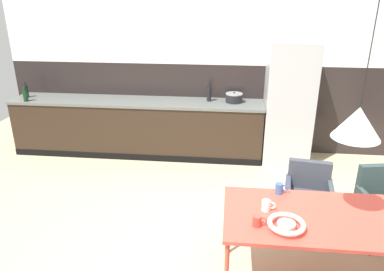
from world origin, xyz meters
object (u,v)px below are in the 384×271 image
(mug_dark_espresso, at_px, (280,188))
(mug_short_terracotta, at_px, (267,206))
(armchair_head_of_table, at_px, (383,196))
(bottle_spice_small, at_px, (209,93))
(bottle_vinegar_dark, at_px, (25,95))
(refrigerator_column, at_px, (288,104))
(bottle_wine_green, at_px, (26,91))
(cooking_pot, at_px, (234,98))
(dining_table, at_px, (340,222))
(mug_glass_clear, at_px, (258,221))
(armchair_by_stool, at_px, (309,188))
(pendant_lamp_over_table_near, at_px, (358,123))
(fruit_bowl, at_px, (286,224))

(mug_dark_espresso, relative_size, mug_short_terracotta, 1.00)
(armchair_head_of_table, relative_size, bottle_spice_small, 2.83)
(bottle_vinegar_dark, bearing_deg, bottle_spice_small, 6.23)
(refrigerator_column, bearing_deg, bottle_wine_green, -179.88)
(refrigerator_column, bearing_deg, cooking_pot, 175.04)
(dining_table, relative_size, mug_glass_clear, 16.87)
(refrigerator_column, xyz_separation_m, cooking_pot, (-0.82, 0.07, 0.05))
(armchair_by_stool, relative_size, bottle_vinegar_dark, 3.27)
(mug_short_terracotta, bearing_deg, refrigerator_column, 78.77)
(refrigerator_column, xyz_separation_m, armchair_by_stool, (0.01, -1.82, -0.42))
(bottle_wine_green, distance_m, pendant_lamp_over_table_near, 5.07)
(refrigerator_column, relative_size, fruit_bowl, 6.18)
(armchair_by_stool, bearing_deg, mug_short_terracotta, 66.87)
(armchair_head_of_table, xyz_separation_m, bottle_spice_small, (-1.94, 2.03, 0.50))
(armchair_head_of_table, height_order, pendant_lamp_over_table_near, pendant_lamp_over_table_near)
(dining_table, xyz_separation_m, fruit_bowl, (-0.47, -0.21, 0.09))
(armchair_by_stool, xyz_separation_m, fruit_bowl, (-0.41, -1.14, 0.30))
(cooking_pot, bearing_deg, fruit_bowl, -82.24)
(mug_short_terracotta, xyz_separation_m, bottle_spice_small, (-0.67, 2.80, 0.22))
(armchair_head_of_table, distance_m, fruit_bowl, 1.56)
(fruit_bowl, distance_m, mug_short_terracotta, 0.28)
(bottle_spice_small, bearing_deg, mug_dark_espresso, -72.02)
(refrigerator_column, xyz_separation_m, bottle_vinegar_dark, (-4.05, -0.22, 0.07))
(bottle_spice_small, bearing_deg, refrigerator_column, -4.14)
(mug_short_terracotta, xyz_separation_m, mug_glass_clear, (-0.09, -0.23, -0.00))
(fruit_bowl, relative_size, bottle_spice_small, 1.03)
(fruit_bowl, bearing_deg, mug_glass_clear, 175.04)
(mug_short_terracotta, bearing_deg, fruit_bowl, -62.22)
(mug_dark_espresso, height_order, mug_short_terracotta, mug_dark_espresso)
(mug_dark_espresso, bearing_deg, refrigerator_column, 80.68)
(refrigerator_column, relative_size, armchair_head_of_table, 2.25)
(armchair_head_of_table, relative_size, mug_glass_clear, 7.18)
(dining_table, bearing_deg, refrigerator_column, 91.32)
(refrigerator_column, xyz_separation_m, bottle_wine_green, (-4.16, -0.01, 0.08))
(refrigerator_column, relative_size, mug_short_terracotta, 15.57)
(refrigerator_column, distance_m, bottle_spice_small, 1.21)
(mug_glass_clear, bearing_deg, refrigerator_column, 77.97)
(armchair_head_of_table, relative_size, fruit_bowl, 2.75)
(mug_dark_espresso, relative_size, bottle_wine_green, 0.47)
(armchair_head_of_table, distance_m, pendant_lamp_over_table_near, 1.51)
(fruit_bowl, bearing_deg, refrigerator_column, 82.19)
(armchair_by_stool, relative_size, mug_dark_espresso, 6.52)
(fruit_bowl, bearing_deg, dining_table, 23.96)
(mug_short_terracotta, bearing_deg, bottle_wine_green, 143.28)
(dining_table, relative_size, cooking_pot, 7.26)
(dining_table, distance_m, armchair_by_stool, 0.96)
(dining_table, relative_size, bottle_vinegar_dark, 8.15)
(bottle_wine_green, bearing_deg, fruit_bowl, -38.18)
(mug_glass_clear, xyz_separation_m, pendant_lamp_over_table_near, (0.69, 0.18, 0.79))
(refrigerator_column, bearing_deg, armchair_head_of_table, -69.20)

